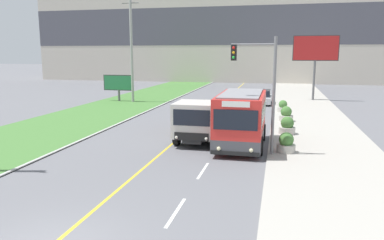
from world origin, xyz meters
name	(u,v)px	position (x,y,z in m)	size (l,w,h in m)	color
lane_marking_centre	(83,228)	(0.32, 1.45, 0.00)	(2.88, 140.00, 0.01)	gold
apartment_block_background	(247,30)	(0.00, 62.12, 9.41)	(80.00, 8.04, 18.82)	beige
city_bus	(241,120)	(3.96, 12.57, 1.56)	(2.61, 5.88, 3.08)	red
dump_truck	(200,121)	(1.43, 13.34, 1.27)	(2.48, 6.98, 2.49)	black
car_distant	(262,97)	(4.35, 31.28, 0.69)	(1.80, 4.30, 1.45)	silver
utility_pole_far	(131,46)	(-9.36, 29.55, 5.92)	(1.80, 0.28, 11.73)	#9E9E99
traffic_light_mast	(261,81)	(5.08, 11.11, 3.85)	(2.28, 0.32, 6.06)	slate
billboard_large	(316,51)	(9.71, 35.28, 5.47)	(4.84, 0.24, 7.13)	#59595B
billboard_small	(119,83)	(-11.09, 29.83, 1.97)	(3.43, 0.24, 2.89)	#59595B
planter_round_near	(286,144)	(6.44, 11.66, 0.54)	(0.97, 0.97, 1.06)	#B7B2A8
planter_round_second	(287,126)	(6.58, 16.34, 0.57)	(1.04, 1.04, 1.13)	#B7B2A8
planter_round_third	(286,115)	(6.58, 21.02, 0.58)	(1.05, 1.05, 1.15)	#B7B2A8
planter_round_far	(283,107)	(6.38, 25.70, 0.54)	(0.93, 0.93, 1.05)	#B7B2A8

